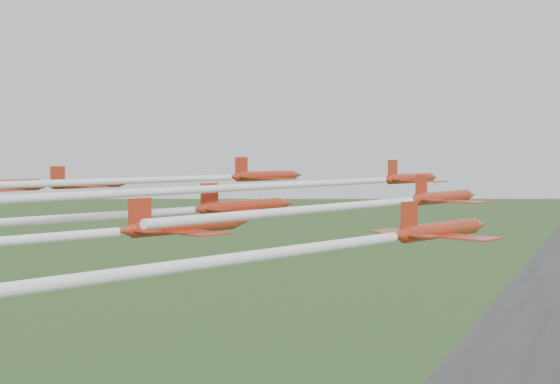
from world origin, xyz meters
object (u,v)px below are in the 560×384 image
at_px(jet_lead, 322,183).
at_px(jet_row3_right, 252,256).
at_px(jet_row4_right, 66,236).
at_px(jet_row2_right, 398,201).
at_px(jet_row2_left, 204,178).
at_px(jet_row3_mid, 154,212).

bearing_deg(jet_lead, jet_row3_right, -57.74).
bearing_deg(jet_row3_right, jet_lead, 125.37).
bearing_deg(jet_row3_right, jet_row4_right, -172.17).
relative_size(jet_lead, jet_row3_right, 1.02).
bearing_deg(jet_row4_right, jet_row2_right, 87.41).
distance_m(jet_lead, jet_row2_left, 12.79).
height_order(jet_row3_mid, jet_row3_right, jet_row3_mid).
relative_size(jet_lead, jet_row4_right, 1.55).
height_order(jet_row2_right, jet_row3_mid, jet_row2_right).
xyz_separation_m(jet_lead, jet_row3_mid, (-7.63, -20.31, -1.88)).
height_order(jet_lead, jet_row3_mid, jet_lead).
bearing_deg(jet_row3_mid, jet_row2_left, 127.67).
xyz_separation_m(jet_lead, jet_row2_left, (-12.38, -3.20, 0.46)).
height_order(jet_row2_right, jet_row3_right, jet_row2_right).
bearing_deg(jet_row2_left, jet_row3_mid, -54.76).
height_order(jet_lead, jet_row2_left, jet_row2_left).
distance_m(jet_row3_right, jet_row4_right, 15.04).
bearing_deg(jet_row2_right, jet_row3_right, -70.85).
bearing_deg(jet_row2_right, jet_row2_left, -172.94).
relative_size(jet_lead, jet_row2_right, 1.56).
height_order(jet_row2_right, jet_row4_right, jet_row2_right).
height_order(jet_lead, jet_row2_right, jet_lead).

